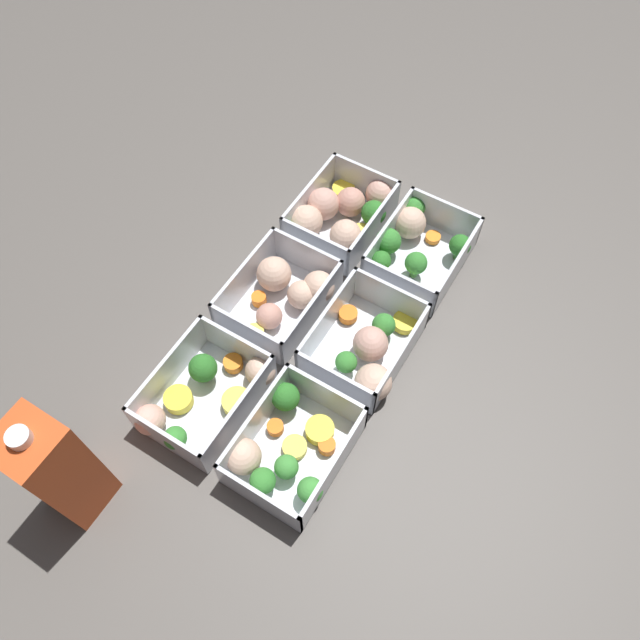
{
  "coord_description": "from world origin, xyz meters",
  "views": [
    {
      "loc": [
        -0.38,
        -0.23,
        0.77
      ],
      "look_at": [
        0.0,
        0.0,
        0.02
      ],
      "focal_mm": 35.0,
      "sensor_mm": 36.0,
      "label": 1
    }
  ],
  "objects_px": {
    "container_far_left": "(205,394)",
    "juice_carton": "(57,469)",
    "container_near_left": "(284,449)",
    "container_near_right": "(415,244)",
    "container_far_right": "(342,214)",
    "container_far_center": "(285,293)",
    "container_near_center": "(368,350)"
  },
  "relations": [
    {
      "from": "container_near_right",
      "to": "container_far_center",
      "type": "xyz_separation_m",
      "value": [
        -0.17,
        0.12,
        -0.0
      ]
    },
    {
      "from": "container_far_left",
      "to": "juice_carton",
      "type": "distance_m",
      "value": 0.2
    },
    {
      "from": "container_near_center",
      "to": "juice_carton",
      "type": "bearing_deg",
      "value": 149.07
    },
    {
      "from": "container_near_center",
      "to": "juice_carton",
      "type": "height_order",
      "value": "juice_carton"
    },
    {
      "from": "container_near_left",
      "to": "container_far_left",
      "type": "xyz_separation_m",
      "value": [
        0.01,
        0.13,
        -0.0
      ]
    },
    {
      "from": "container_far_center",
      "to": "container_near_left",
      "type": "bearing_deg",
      "value": -147.4
    },
    {
      "from": "container_far_left",
      "to": "container_far_right",
      "type": "xyz_separation_m",
      "value": [
        0.35,
        0.0,
        0.0
      ]
    },
    {
      "from": "container_near_right",
      "to": "juice_carton",
      "type": "bearing_deg",
      "value": 161.66
    },
    {
      "from": "container_far_right",
      "to": "juice_carton",
      "type": "xyz_separation_m",
      "value": [
        -0.53,
        0.06,
        0.07
      ]
    },
    {
      "from": "container_near_right",
      "to": "container_near_left",
      "type": "bearing_deg",
      "value": -179.02
    },
    {
      "from": "juice_carton",
      "to": "container_far_center",
      "type": "bearing_deg",
      "value": -9.45
    },
    {
      "from": "container_near_right",
      "to": "container_far_left",
      "type": "height_order",
      "value": "same"
    },
    {
      "from": "container_near_center",
      "to": "juice_carton",
      "type": "distance_m",
      "value": 0.41
    },
    {
      "from": "container_far_left",
      "to": "container_far_center",
      "type": "relative_size",
      "value": 1.09
    },
    {
      "from": "container_far_center",
      "to": "juice_carton",
      "type": "xyz_separation_m",
      "value": [
        -0.36,
        0.06,
        0.07
      ]
    },
    {
      "from": "container_near_center",
      "to": "container_near_right",
      "type": "relative_size",
      "value": 1.04
    },
    {
      "from": "container_near_center",
      "to": "juice_carton",
      "type": "relative_size",
      "value": 0.86
    },
    {
      "from": "container_near_left",
      "to": "container_near_right",
      "type": "xyz_separation_m",
      "value": [
        0.37,
        0.01,
        0.0
      ]
    },
    {
      "from": "container_far_center",
      "to": "container_far_right",
      "type": "distance_m",
      "value": 0.17
    },
    {
      "from": "container_far_right",
      "to": "container_near_right",
      "type": "bearing_deg",
      "value": -86.88
    },
    {
      "from": "container_near_left",
      "to": "container_near_right",
      "type": "bearing_deg",
      "value": 0.98
    },
    {
      "from": "container_near_center",
      "to": "container_far_left",
      "type": "distance_m",
      "value": 0.22
    },
    {
      "from": "container_near_left",
      "to": "container_near_right",
      "type": "height_order",
      "value": "same"
    },
    {
      "from": "container_far_left",
      "to": "container_near_left",
      "type": "bearing_deg",
      "value": -93.93
    },
    {
      "from": "container_near_right",
      "to": "container_far_left",
      "type": "bearing_deg",
      "value": 161.2
    },
    {
      "from": "container_near_center",
      "to": "juice_carton",
      "type": "xyz_separation_m",
      "value": [
        -0.34,
        0.21,
        0.07
      ]
    },
    {
      "from": "container_far_right",
      "to": "juice_carton",
      "type": "height_order",
      "value": "juice_carton"
    },
    {
      "from": "container_far_left",
      "to": "container_far_center",
      "type": "height_order",
      "value": "same"
    },
    {
      "from": "container_far_right",
      "to": "container_far_left",
      "type": "bearing_deg",
      "value": -179.92
    },
    {
      "from": "container_far_center",
      "to": "container_near_right",
      "type": "bearing_deg",
      "value": -34.07
    },
    {
      "from": "container_far_left",
      "to": "container_far_right",
      "type": "distance_m",
      "value": 0.35
    },
    {
      "from": "container_far_left",
      "to": "juice_carton",
      "type": "xyz_separation_m",
      "value": [
        -0.18,
        0.06,
        0.07
      ]
    }
  ]
}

